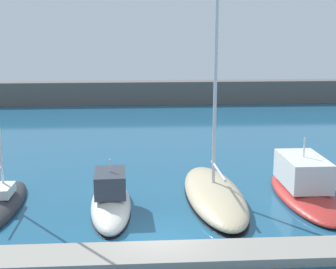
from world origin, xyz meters
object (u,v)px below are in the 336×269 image
at_px(motorboat_ivory_third, 111,201).
at_px(sailboat_sand_fourth, 214,193).
at_px(sailboat_charcoal_second, 1,203).
at_px(motorboat_red_fifth, 304,185).

height_order(motorboat_ivory_third, sailboat_sand_fourth, sailboat_sand_fourth).
bearing_deg(sailboat_charcoal_second, sailboat_sand_fourth, -87.69).
relative_size(sailboat_charcoal_second, sailboat_sand_fourth, 0.87).
xyz_separation_m(motorboat_ivory_third, motorboat_red_fifth, (10.03, 1.04, 0.20)).
height_order(sailboat_sand_fourth, motorboat_red_fifth, sailboat_sand_fourth).
bearing_deg(motorboat_ivory_third, sailboat_sand_fourth, -82.44).
bearing_deg(sailboat_sand_fourth, sailboat_charcoal_second, 90.79).
bearing_deg(motorboat_ivory_third, sailboat_charcoal_second, 82.82).
relative_size(sailboat_sand_fourth, motorboat_red_fifth, 2.12).
bearing_deg(motorboat_red_fifth, motorboat_ivory_third, 96.18).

